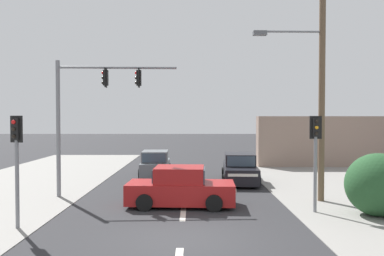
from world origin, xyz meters
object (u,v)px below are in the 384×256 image
(pedestal_signal_left_kerb, at_px, (15,152))
(sedan_receding_far, at_px, (179,188))
(utility_pole_midground_right, at_px, (317,75))
(hatchback_kerbside_parked, at_px, (154,164))
(traffic_signal_mast, at_px, (86,103))
(pedestal_signal_right_kerb, at_px, (314,147))
(sedan_oncoming_near, at_px, (238,169))

(pedestal_signal_left_kerb, relative_size, sedan_receding_far, 0.83)
(utility_pole_midground_right, bearing_deg, hatchback_kerbside_parked, 137.70)
(traffic_signal_mast, bearing_deg, sedan_receding_far, -23.07)
(sedan_receding_far, bearing_deg, pedestal_signal_right_kerb, -11.69)
(sedan_oncoming_near, bearing_deg, pedestal_signal_right_kerb, -73.11)
(sedan_oncoming_near, bearing_deg, hatchback_kerbside_parked, 154.92)
(utility_pole_midground_right, distance_m, pedestal_signal_left_kerb, 11.77)
(traffic_signal_mast, distance_m, pedestal_signal_left_kerb, 5.17)
(utility_pole_midground_right, distance_m, pedestal_signal_right_kerb, 3.48)
(utility_pole_midground_right, height_order, pedestal_signal_left_kerb, utility_pole_midground_right)
(sedan_receding_far, bearing_deg, hatchback_kerbside_parked, 102.86)
(sedan_receding_far, relative_size, hatchback_kerbside_parked, 1.17)
(pedestal_signal_right_kerb, bearing_deg, utility_pole_midground_right, 68.76)
(utility_pole_midground_right, height_order, sedan_receding_far, utility_pole_midground_right)
(sedan_oncoming_near, bearing_deg, pedestal_signal_left_kerb, -133.86)
(pedestal_signal_left_kerb, bearing_deg, pedestal_signal_right_kerb, 11.23)
(utility_pole_midground_right, relative_size, pedestal_signal_left_kerb, 2.75)
(traffic_signal_mast, relative_size, pedestal_signal_left_kerb, 1.69)
(traffic_signal_mast, bearing_deg, pedestal_signal_left_kerb, -100.84)
(sedan_receding_far, xyz_separation_m, sedan_oncoming_near, (3.04, 5.38, 0.00))
(pedestal_signal_right_kerb, relative_size, pedestal_signal_left_kerb, 1.00)
(traffic_signal_mast, distance_m, sedan_receding_far, 5.66)
(utility_pole_midground_right, relative_size, pedestal_signal_right_kerb, 2.75)
(traffic_signal_mast, distance_m, pedestal_signal_right_kerb, 9.68)
(utility_pole_midground_right, height_order, traffic_signal_mast, utility_pole_midground_right)
(sedan_receding_far, bearing_deg, sedan_oncoming_near, 60.59)
(sedan_oncoming_near, bearing_deg, traffic_signal_mast, -153.15)
(pedestal_signal_right_kerb, xyz_separation_m, sedan_receding_far, (-4.98, 1.03, -1.71))
(traffic_signal_mast, relative_size, pedestal_signal_right_kerb, 1.69)
(traffic_signal_mast, relative_size, sedan_oncoming_near, 1.39)
(utility_pole_midground_right, xyz_separation_m, hatchback_kerbside_parked, (-7.45, 6.78, -4.55))
(traffic_signal_mast, xyz_separation_m, pedestal_signal_left_kerb, (-0.92, -4.78, -1.73))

